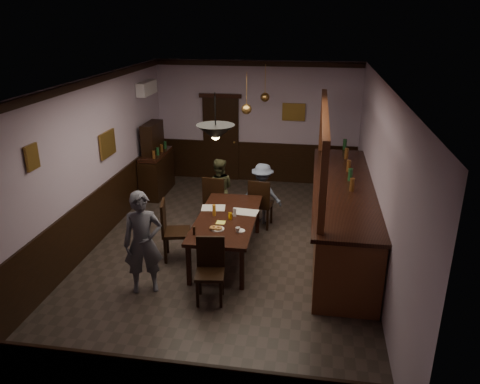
% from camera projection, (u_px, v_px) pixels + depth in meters
% --- Properties ---
extents(room, '(5.01, 8.01, 3.01)m').
position_uv_depth(room, '(227.00, 174.00, 7.87)').
color(room, '#2D2621').
rests_on(room, ground).
extents(dining_table, '(1.02, 2.21, 0.75)m').
position_uv_depth(dining_table, '(227.00, 221.00, 8.06)').
color(dining_table, black).
rests_on(dining_table, ground).
extents(chair_far_left, '(0.50, 0.50, 1.03)m').
position_uv_depth(chair_far_left, '(215.00, 199.00, 9.34)').
color(chair_far_left, black).
rests_on(chair_far_left, ground).
extents(chair_far_right, '(0.49, 0.49, 1.01)m').
position_uv_depth(chair_far_right, '(260.00, 202.00, 9.22)').
color(chair_far_right, black).
rests_on(chair_far_right, ground).
extents(chair_near, '(0.47, 0.47, 0.97)m').
position_uv_depth(chair_near, '(210.00, 267.00, 6.90)').
color(chair_near, black).
rests_on(chair_near, ground).
extents(chair_side, '(0.55, 0.55, 1.06)m').
position_uv_depth(chair_side, '(171.00, 228.00, 8.03)').
color(chair_side, black).
rests_on(chair_side, ground).
extents(person_standing, '(0.69, 0.57, 1.61)m').
position_uv_depth(person_standing, '(143.00, 243.00, 7.01)').
color(person_standing, '#52525D').
rests_on(person_standing, ground).
extents(person_seated_left, '(0.69, 0.57, 1.31)m').
position_uv_depth(person_seated_left, '(219.00, 189.00, 9.57)').
color(person_seated_left, '#414127').
rests_on(person_seated_left, ground).
extents(person_seated_right, '(0.90, 0.66, 1.25)m').
position_uv_depth(person_seated_right, '(262.00, 193.00, 9.45)').
color(person_seated_right, slate).
rests_on(person_seated_right, ground).
extents(newspaper_left, '(0.46, 0.36, 0.01)m').
position_uv_depth(newspaper_left, '(213.00, 208.00, 8.41)').
color(newspaper_left, silver).
rests_on(newspaper_left, dining_table).
extents(newspaper_right, '(0.45, 0.34, 0.01)m').
position_uv_depth(newspaper_right, '(246.00, 212.00, 8.23)').
color(newspaper_right, silver).
rests_on(newspaper_right, dining_table).
extents(napkin, '(0.15, 0.15, 0.00)m').
position_uv_depth(napkin, '(221.00, 222.00, 7.83)').
color(napkin, '#F6F45A').
rests_on(napkin, dining_table).
extents(saucer, '(0.15, 0.15, 0.01)m').
position_uv_depth(saucer, '(240.00, 231.00, 7.52)').
color(saucer, white).
rests_on(saucer, dining_table).
extents(coffee_cup, '(0.08, 0.08, 0.07)m').
position_uv_depth(coffee_cup, '(238.00, 230.00, 7.46)').
color(coffee_cup, white).
rests_on(coffee_cup, saucer).
extents(pastry_plate, '(0.22, 0.22, 0.01)m').
position_uv_depth(pastry_plate, '(218.00, 229.00, 7.58)').
color(pastry_plate, white).
rests_on(pastry_plate, dining_table).
extents(pastry_ring_a, '(0.13, 0.13, 0.04)m').
position_uv_depth(pastry_ring_a, '(214.00, 228.00, 7.56)').
color(pastry_ring_a, '#C68C47').
rests_on(pastry_ring_a, pastry_plate).
extents(pastry_ring_b, '(0.13, 0.13, 0.04)m').
position_uv_depth(pastry_ring_b, '(218.00, 228.00, 7.55)').
color(pastry_ring_b, '#C68C47').
rests_on(pastry_ring_b, pastry_plate).
extents(soda_can, '(0.07, 0.07, 0.12)m').
position_uv_depth(soda_can, '(230.00, 216.00, 7.94)').
color(soda_can, '#F8B114').
rests_on(soda_can, dining_table).
extents(beer_glass, '(0.06, 0.06, 0.20)m').
position_uv_depth(beer_glass, '(214.00, 210.00, 8.07)').
color(beer_glass, '#BF721E').
rests_on(beer_glass, dining_table).
extents(water_glass, '(0.06, 0.06, 0.15)m').
position_uv_depth(water_glass, '(235.00, 212.00, 8.06)').
color(water_glass, silver).
rests_on(water_glass, dining_table).
extents(pepper_mill, '(0.04, 0.04, 0.14)m').
position_uv_depth(pepper_mill, '(194.00, 231.00, 7.38)').
color(pepper_mill, black).
rests_on(pepper_mill, dining_table).
extents(sideboard, '(0.46, 1.29, 1.70)m').
position_uv_depth(sideboard, '(156.00, 166.00, 10.98)').
color(sideboard, black).
rests_on(sideboard, ground).
extents(bar_counter, '(1.05, 4.54, 2.54)m').
position_uv_depth(bar_counter, '(342.00, 214.00, 8.43)').
color(bar_counter, '#532816').
rests_on(bar_counter, ground).
extents(door_back, '(0.90, 0.06, 2.10)m').
position_uv_depth(door_back, '(221.00, 139.00, 11.80)').
color(door_back, black).
rests_on(door_back, ground).
extents(ac_unit, '(0.20, 0.85, 0.30)m').
position_uv_depth(ac_unit, '(147.00, 88.00, 10.56)').
color(ac_unit, white).
rests_on(ac_unit, ground).
extents(picture_left_small, '(0.04, 0.28, 0.36)m').
position_uv_depth(picture_left_small, '(32.00, 157.00, 6.53)').
color(picture_left_small, olive).
rests_on(picture_left_small, ground).
extents(picture_left_large, '(0.04, 0.62, 0.48)m').
position_uv_depth(picture_left_large, '(108.00, 144.00, 8.90)').
color(picture_left_large, olive).
rests_on(picture_left_large, ground).
extents(picture_back, '(0.55, 0.04, 0.42)m').
position_uv_depth(picture_back, '(294.00, 112.00, 11.28)').
color(picture_back, olive).
rests_on(picture_back, ground).
extents(pendant_iron, '(0.56, 0.56, 0.68)m').
position_uv_depth(pendant_iron, '(216.00, 132.00, 6.70)').
color(pendant_iron, black).
rests_on(pendant_iron, ground).
extents(pendant_brass_mid, '(0.20, 0.20, 0.81)m').
position_uv_depth(pendant_brass_mid, '(246.00, 109.00, 9.02)').
color(pendant_brass_mid, '#BF8C3F').
rests_on(pendant_brass_mid, ground).
extents(pendant_brass_far, '(0.20, 0.20, 0.81)m').
position_uv_depth(pendant_brass_far, '(265.00, 97.00, 10.30)').
color(pendant_brass_far, '#BF8C3F').
rests_on(pendant_brass_far, ground).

